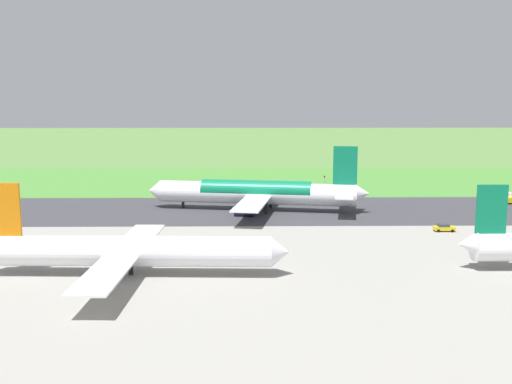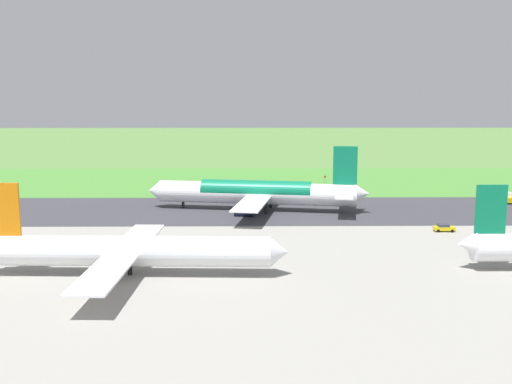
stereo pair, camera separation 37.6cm
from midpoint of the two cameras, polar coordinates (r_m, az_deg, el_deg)
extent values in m
plane|color=#547F3D|center=(142.18, 0.05, -1.79)|extent=(800.00, 800.00, 0.00)
cube|color=#38383D|center=(142.18, 0.05, -1.78)|extent=(600.00, 36.29, 0.06)
cube|color=gray|center=(86.34, 0.52, -9.01)|extent=(440.00, 110.00, 0.05)
cube|color=#478534|center=(187.51, -0.12, 0.87)|extent=(600.00, 80.00, 0.04)
cylinder|color=white|center=(141.45, 0.08, -0.12)|extent=(48.18, 13.39, 5.20)
cone|color=white|center=(147.64, -9.74, 0.14)|extent=(3.81, 5.38, 4.94)
cone|color=white|center=(139.61, 10.34, -0.14)|extent=(4.21, 4.96, 4.42)
cube|color=#0C724C|center=(138.71, 8.73, 2.55)|extent=(5.60, 1.46, 9.00)
cube|color=white|center=(134.13, 8.64, -0.39)|extent=(5.49, 9.55, 0.36)
cube|color=white|center=(144.99, 8.69, 0.32)|extent=(5.49, 9.55, 0.36)
cube|color=white|center=(130.66, -0.26, -1.07)|extent=(9.70, 22.70, 0.35)
cube|color=white|center=(152.11, 1.11, 0.38)|extent=(9.70, 22.70, 0.35)
cylinder|color=#23284C|center=(134.93, -1.06, -1.81)|extent=(4.92, 3.53, 2.80)
cylinder|color=#23284C|center=(149.47, -0.03, -0.74)|extent=(4.92, 3.53, 2.80)
cylinder|color=black|center=(145.86, -7.02, -0.90)|extent=(0.70, 0.70, 3.42)
cylinder|color=black|center=(137.53, 1.04, -1.44)|extent=(0.70, 0.70, 3.42)
cylinder|color=black|center=(145.33, 1.50, -0.87)|extent=(0.70, 0.70, 3.42)
cylinder|color=#0C724C|center=(141.37, 0.08, 0.09)|extent=(26.91, 9.70, 5.23)
cone|color=white|center=(98.50, 19.86, -4.79)|extent=(3.04, 3.83, 3.80)
cube|color=#0C724C|center=(98.68, 21.94, -1.57)|extent=(4.82, 0.47, 7.75)
cylinder|color=white|center=(92.05, -12.08, -5.62)|extent=(43.39, 6.24, 4.69)
cone|color=white|center=(89.56, 2.44, -5.84)|extent=(2.86, 4.55, 4.45)
cube|color=orange|center=(96.92, -23.22, -1.55)|extent=(5.06, 0.63, 8.11)
cube|color=white|center=(101.70, -11.28, -4.40)|extent=(6.12, 20.00, 0.32)
cube|color=white|center=(83.14, -14.28, -7.56)|extent=(6.12, 20.00, 0.32)
cylinder|color=black|center=(92.86, -12.02, -7.45)|extent=(0.72, 0.72, 1.44)
cube|color=gold|center=(163.90, 23.47, -0.70)|extent=(2.27, 2.27, 1.30)
cube|color=silver|center=(166.38, 23.12, -0.39)|extent=(2.42, 3.87, 2.20)
cylinder|color=black|center=(163.62, 23.14, -0.93)|extent=(0.33, 0.91, 0.90)
cylinder|color=black|center=(167.48, 23.34, -0.73)|extent=(0.33, 0.91, 0.90)
cylinder|color=black|center=(166.73, 22.70, -0.73)|extent=(0.33, 0.91, 0.90)
cube|color=gold|center=(125.57, 17.87, -3.37)|extent=(4.27, 1.97, 0.75)
cube|color=#2D333D|center=(125.39, 17.80, -3.08)|extent=(2.27, 1.79, 0.55)
cylinder|color=black|center=(126.85, 18.37, -3.45)|extent=(0.65, 0.25, 0.64)
cylinder|color=black|center=(125.26, 18.59, -3.62)|extent=(0.65, 0.25, 0.64)
cylinder|color=black|center=(126.07, 17.14, -3.47)|extent=(0.65, 0.25, 0.64)
cylinder|color=black|center=(124.47, 17.35, -3.63)|extent=(0.65, 0.25, 0.64)
cylinder|color=slate|center=(189.28, 6.75, 1.14)|extent=(0.10, 0.10, 1.74)
cube|color=red|center=(189.14, 6.76, 1.49)|extent=(0.60, 0.04, 0.60)
cone|color=orange|center=(187.17, 4.90, 0.90)|extent=(0.40, 0.40, 0.55)
camera|label=1|loc=(0.19, -89.92, 0.01)|focal=41.23mm
camera|label=2|loc=(0.19, 90.08, -0.01)|focal=41.23mm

